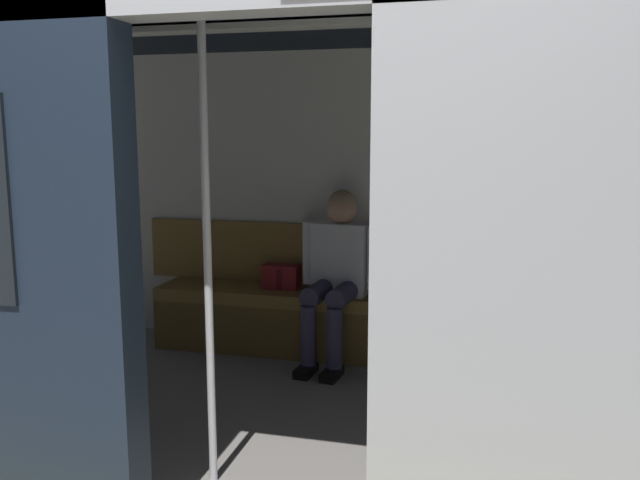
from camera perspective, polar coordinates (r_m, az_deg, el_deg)
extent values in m
cube|color=#ADAFB5|center=(2.13, 16.19, -4.83)|extent=(0.88, 0.12, 2.15)
cube|color=black|center=(2.07, 16.51, 2.04)|extent=(0.48, 0.02, 0.55)
cube|color=black|center=(3.56, 1.37, 19.46)|extent=(6.40, 2.82, 0.12)
cube|color=gray|center=(3.85, 1.24, -14.92)|extent=(6.08, 2.66, 0.01)
cube|color=silver|center=(4.84, 4.89, 3.26)|extent=(6.08, 0.10, 2.15)
cube|color=olive|center=(4.84, 4.71, -1.44)|extent=(3.52, 0.06, 0.45)
cube|color=white|center=(3.55, 1.36, 18.03)|extent=(4.48, 0.16, 0.03)
cube|color=olive|center=(4.68, 4.21, -5.18)|extent=(3.10, 0.44, 0.09)
cube|color=brown|center=(4.56, 3.72, -8.58)|extent=(3.10, 0.04, 0.37)
cube|color=silver|center=(4.64, 1.85, -1.57)|extent=(0.40, 0.26, 0.50)
sphere|color=tan|center=(4.59, 1.87, 2.66)|extent=(0.21, 0.21, 0.21)
sphere|color=#997F59|center=(4.59, 1.92, 3.13)|extent=(0.19, 0.19, 0.19)
cylinder|color=silver|center=(4.54, 4.54, -1.46)|extent=(0.08, 0.08, 0.44)
cylinder|color=silver|center=(4.68, -0.99, -1.08)|extent=(0.08, 0.08, 0.44)
cylinder|color=#38334C|center=(4.47, 2.11, -4.62)|extent=(0.18, 0.41, 0.14)
cylinder|color=#38334C|center=(4.53, -0.06, -4.43)|extent=(0.18, 0.41, 0.14)
cylinder|color=#38334C|center=(4.36, 1.24, -8.52)|extent=(0.10, 0.10, 0.42)
cylinder|color=#38334C|center=(4.42, -0.98, -8.27)|extent=(0.10, 0.10, 0.42)
cube|color=black|center=(4.38, 1.01, -11.43)|extent=(0.12, 0.23, 0.06)
cube|color=black|center=(4.44, -1.22, -11.14)|extent=(0.12, 0.23, 0.06)
cube|color=maroon|center=(4.83, -3.31, -3.13)|extent=(0.26, 0.14, 0.17)
cube|color=maroon|center=(4.76, -3.59, -3.42)|extent=(0.02, 0.01, 0.14)
cube|color=#26598C|center=(4.61, 6.17, -4.68)|extent=(0.21, 0.26, 0.03)
cylinder|color=silver|center=(2.91, -9.61, -1.04)|extent=(0.04, 0.04, 2.13)
cylinder|color=silver|center=(2.74, 5.39, -1.60)|extent=(0.04, 0.04, 2.13)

